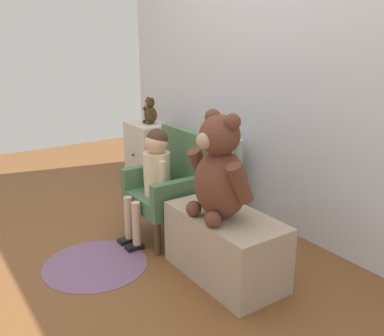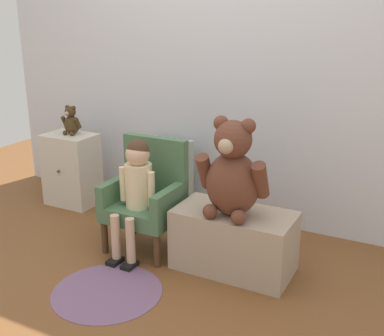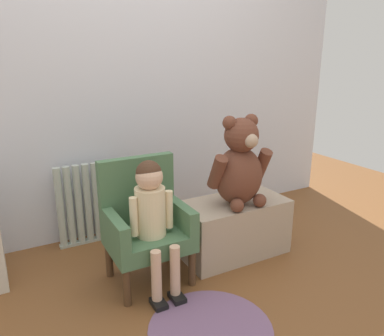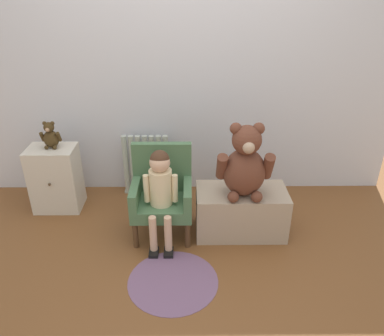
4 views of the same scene
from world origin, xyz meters
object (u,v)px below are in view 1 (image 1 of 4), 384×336
Objects in this scene: small_teddy_bear at (150,112)px; floor_rug at (95,264)px; small_dresser at (149,155)px; child_figure at (154,169)px; radiator at (223,172)px; low_bench at (225,245)px; large_teddy_bear at (220,172)px; child_armchair at (169,185)px.

floor_rug is (1.03, -0.96, -0.67)m from small_teddy_bear.
child_figure is at bearing -26.66° from small_dresser.
small_dresser is 0.77× the size of child_figure.
radiator is at bearing 16.97° from small_teddy_bear.
low_bench is 0.44m from large_teddy_bear.
small_teddy_bear is (-0.93, 0.38, 0.32)m from child_armchair.
child_armchair is at bearing -22.25° from small_teddy_bear.
radiator is 0.80× the size of child_armchair.
small_teddy_bear is (-1.55, 0.40, 0.49)m from low_bench.
child_figure is 0.70m from low_bench.
low_bench is 1.23× the size of large_teddy_bear.
radiator is 2.55× the size of small_teddy_bear.
low_bench is at bearing 88.73° from large_teddy_bear.
large_teddy_bear reaches higher than small_teddy_bear.
child_armchair reaches higher than radiator.
low_bench is (0.62, 0.10, -0.31)m from child_figure.
radiator is 0.77× the size of child_figure.
large_teddy_bear is (0.81, -0.67, 0.34)m from radiator.
large_teddy_bear is at bearing 4.89° from child_figure.
low_bench is (0.62, -0.02, -0.17)m from child_armchair.
radiator reaches higher than low_bench.
child_figure is at bearing -75.35° from radiator.
small_dresser is 1.08m from child_figure.
child_figure is at bearing -90.00° from child_armchair.
radiator is 0.82× the size of low_bench.
large_teddy_bear is at bearing -39.71° from radiator.
radiator is at bearing 142.31° from low_bench.
large_teddy_bear is (-0.00, -0.05, 0.44)m from low_bench.
small_dresser is 0.79× the size of child_armchair.
child_armchair is 1.06m from small_teddy_bear.
small_dresser reaches higher than floor_rug.
large_teddy_bear reaches higher than radiator.
child_armchair reaches higher than small_dresser.
low_bench is at bearing -37.69° from radiator.
small_teddy_bear is at bearing 136.92° from floor_rug.
child_armchair is at bearing -72.75° from radiator.
large_teddy_bear is at bearing -15.11° from small_dresser.
child_armchair reaches higher than low_bench.
floor_rug is at bearing -132.63° from low_bench.
floor_rug is at bearing -134.99° from large_teddy_bear.
child_figure is 1.22× the size of floor_rug.
large_teddy_bear reaches higher than floor_rug.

